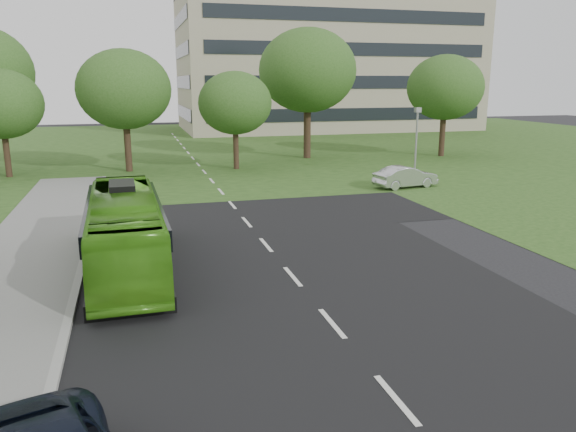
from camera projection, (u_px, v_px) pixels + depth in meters
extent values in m
plane|color=black|center=(310.00, 298.00, 17.53)|extent=(160.00, 160.00, 0.00)
cube|color=black|center=(216.00, 186.00, 36.26)|extent=(14.00, 120.00, 0.01)
cube|color=black|center=(232.00, 205.00, 30.64)|extent=(80.00, 12.00, 0.01)
cube|color=silver|center=(229.00, 201.00, 31.58)|extent=(0.15, 90.00, 0.01)
cube|color=gray|center=(43.00, 423.00, 10.98)|extent=(0.25, 60.00, 0.15)
cube|color=#294A18|center=(182.00, 145.00, 59.68)|extent=(120.00, 60.00, 0.01)
cube|color=tan|center=(326.00, 38.00, 78.42)|extent=(40.00, 20.00, 25.00)
cube|color=black|center=(353.00, 32.00, 69.00)|extent=(36.80, 0.10, 23.00)
cube|color=black|center=(181.00, 35.00, 73.20)|extent=(0.10, 18.40, 23.00)
cylinder|color=black|center=(7.00, 157.00, 39.37)|extent=(0.43, 0.43, 2.83)
ellipsoid|color=#2A501A|center=(1.00, 104.00, 38.51)|extent=(5.63, 5.63, 4.78)
cylinder|color=black|center=(128.00, 149.00, 41.85)|extent=(0.50, 0.50, 3.31)
ellipsoid|color=#2A501A|center=(124.00, 89.00, 40.83)|extent=(6.81, 6.81, 5.79)
cylinder|color=black|center=(236.00, 151.00, 43.03)|extent=(0.42, 0.42, 2.79)
ellipsoid|color=#2A501A|center=(235.00, 103.00, 42.19)|extent=(5.55, 5.55, 4.72)
cylinder|color=black|center=(307.00, 134.00, 49.16)|extent=(0.63, 0.63, 4.16)
ellipsoid|color=#2A501A|center=(308.00, 70.00, 47.89)|extent=(8.37, 8.37, 7.11)
cylinder|color=black|center=(442.00, 137.00, 50.47)|extent=(0.51, 0.51, 3.40)
ellipsoid|color=#2A501A|center=(445.00, 87.00, 49.45)|extent=(6.69, 6.69, 5.69)
imported|color=#429318|center=(125.00, 232.00, 19.86)|extent=(2.61, 10.11, 2.80)
imported|color=silver|center=(405.00, 177.00, 35.63)|extent=(4.35, 2.16, 1.37)
cylinder|color=gray|center=(416.00, 144.00, 39.42)|extent=(0.14, 0.14, 4.55)
cube|color=gray|center=(418.00, 110.00, 38.87)|extent=(0.47, 0.43, 0.34)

